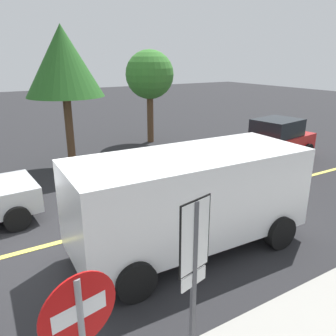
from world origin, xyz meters
TOP-DOWN VIEW (x-y plane):
  - ground_plane at (0.00, 0.00)m, footprint 80.00×80.00m
  - lane_marking_centre at (3.00, 0.00)m, footprint 28.00×0.16m
  - speed_limit_sign at (1.32, -4.27)m, footprint 0.53×0.14m
  - white_van at (3.05, -1.71)m, footprint 5.25×2.38m
  - car_red_behind_van at (9.99, 2.22)m, footprint 4.08×2.44m
  - tree_centre_verge at (2.38, 5.37)m, footprint 2.79×2.79m
  - tree_right_verge at (7.02, 7.62)m, footprint 2.33×2.33m

SIDE VIEW (x-z plane):
  - ground_plane at x=0.00m, z-range 0.00..0.00m
  - lane_marking_centre at x=3.00m, z-range 0.00..0.01m
  - car_red_behind_van at x=9.99m, z-range -0.01..1.68m
  - white_van at x=3.05m, z-range 0.17..2.37m
  - speed_limit_sign at x=1.32m, z-range 0.50..3.02m
  - tree_right_verge at x=7.02m, z-range 1.04..5.52m
  - tree_centre_verge at x=2.38m, z-range 1.34..6.57m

